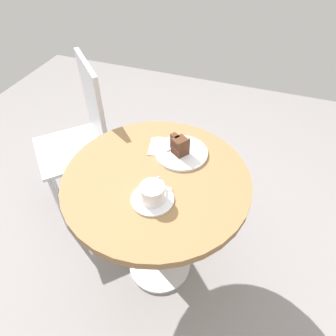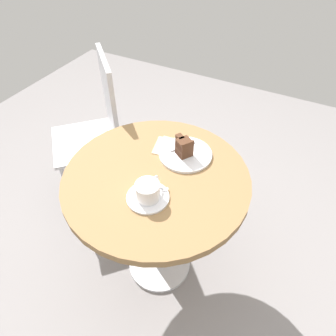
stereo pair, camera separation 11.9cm
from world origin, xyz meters
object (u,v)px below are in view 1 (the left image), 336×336
(napkin, at_px, (165,147))
(cafe_chair, at_px, (84,131))
(cake_plate, at_px, (181,153))
(cake_slice, at_px, (180,146))
(coffee_cup, at_px, (153,192))
(fork, at_px, (180,143))
(teaspoon, at_px, (162,188))
(saucer, at_px, (152,199))

(napkin, bearing_deg, cafe_chair, 74.07)
(cake_plate, xyz_separation_m, cake_slice, (-0.01, 0.01, 0.04))
(coffee_cup, xyz_separation_m, fork, (0.33, 0.00, -0.03))
(coffee_cup, xyz_separation_m, napkin, (0.30, 0.06, -0.04))
(teaspoon, height_order, cafe_chair, cafe_chair)
(saucer, bearing_deg, cafe_chair, 53.13)
(saucer, xyz_separation_m, napkin, (0.30, 0.06, -0.00))
(coffee_cup, distance_m, cake_plate, 0.29)
(saucer, xyz_separation_m, cake_plate, (0.29, -0.02, 0.00))
(coffee_cup, bearing_deg, saucer, 100.04)
(cake_slice, height_order, napkin, cake_slice)
(saucer, distance_m, teaspoon, 0.06)
(coffee_cup, height_order, cake_plate, coffee_cup)
(coffee_cup, height_order, teaspoon, coffee_cup)
(cake_plate, relative_size, fork, 1.89)
(teaspoon, height_order, cake_slice, cake_slice)
(cafe_chair, bearing_deg, teaspoon, 12.08)
(cake_plate, xyz_separation_m, napkin, (0.01, 0.08, -0.00))
(cake_slice, bearing_deg, teaspoon, -179.85)
(teaspoon, xyz_separation_m, cake_slice, (0.22, 0.00, 0.04))
(saucer, relative_size, cafe_chair, 0.17)
(coffee_cup, relative_size, fork, 1.02)
(cake_plate, bearing_deg, napkin, 80.43)
(teaspoon, height_order, napkin, teaspoon)
(coffee_cup, relative_size, cake_slice, 1.33)
(fork, relative_size, napkin, 0.75)
(coffee_cup, height_order, cafe_chair, cafe_chair)
(coffee_cup, height_order, fork, coffee_cup)
(saucer, bearing_deg, teaspoon, -15.01)
(saucer, relative_size, teaspoon, 1.49)
(coffee_cup, bearing_deg, napkin, 11.59)
(saucer, height_order, cake_plate, cake_plate)
(fork, bearing_deg, napkin, 149.53)
(teaspoon, bearing_deg, saucer, -114.97)
(teaspoon, xyz_separation_m, cake_plate, (0.23, -0.01, -0.01))
(cake_slice, relative_size, napkin, 0.57)
(cake_slice, height_order, cafe_chair, cafe_chair)
(cake_plate, bearing_deg, cake_slice, 134.05)
(teaspoon, xyz_separation_m, cafe_chair, (0.40, 0.62, -0.17))
(napkin, bearing_deg, coffee_cup, -168.41)
(fork, bearing_deg, cafe_chair, 107.92)
(cake_slice, bearing_deg, saucer, 177.00)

